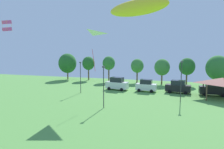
{
  "coord_description": "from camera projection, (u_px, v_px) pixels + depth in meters",
  "views": [
    {
      "loc": [
        3.75,
        3.89,
        7.82
      ],
      "look_at": [
        -0.8,
        18.14,
        6.16
      ],
      "focal_mm": 32.0,
      "sensor_mm": 36.0,
      "label": 1
    }
  ],
  "objects": [
    {
      "name": "parked_car_second_from_left",
      "position": [
        146.0,
        86.0,
        39.88
      ],
      "size": [
        4.11,
        2.13,
        2.45
      ],
      "rotation": [
        0.0,
        0.0,
        -0.07
      ],
      "color": "silver",
      "rests_on": "ground"
    },
    {
      "name": "treeline_tree_2",
      "position": [
        109.0,
        63.0,
        53.13
      ],
      "size": [
        3.32,
        3.32,
        6.8
      ],
      "color": "brown",
      "rests_on": "ground"
    },
    {
      "name": "parked_car_leftmost",
      "position": [
        117.0,
        84.0,
        41.71
      ],
      "size": [
        4.79,
        2.49,
        2.66
      ],
      "rotation": [
        0.0,
        0.0,
        -0.12
      ],
      "color": "silver",
      "rests_on": "ground"
    },
    {
      "name": "parked_car_rightmost_in_row",
      "position": [
        213.0,
        89.0,
        36.1
      ],
      "size": [
        4.79,
        2.06,
        2.61
      ],
      "rotation": [
        0.0,
        0.0,
        0.04
      ],
      "color": "black",
      "rests_on": "ground"
    },
    {
      "name": "kite_flying_1",
      "position": [
        7.0,
        26.0,
        25.97
      ],
      "size": [
        0.86,
        0.93,
        1.48
      ],
      "color": "#E54C93"
    },
    {
      "name": "park_pavilion",
      "position": [
        222.0,
        81.0,
        33.42
      ],
      "size": [
        6.75,
        5.65,
        3.6
      ],
      "color": "brown",
      "rests_on": "ground"
    },
    {
      "name": "treeline_tree_4",
      "position": [
        162.0,
        67.0,
        48.67
      ],
      "size": [
        3.7,
        3.7,
        6.26
      ],
      "color": "brown",
      "rests_on": "ground"
    },
    {
      "name": "kite_flying_4",
      "position": [
        87.0,
        38.0,
        28.29
      ],
      "size": [
        3.94,
        3.8,
        5.35
      ],
      "color": "white"
    },
    {
      "name": "treeline_tree_1",
      "position": [
        88.0,
        63.0,
        56.15
      ],
      "size": [
        3.46,
        3.46,
        6.67
      ],
      "color": "brown",
      "rests_on": "ground"
    },
    {
      "name": "treeline_tree_3",
      "position": [
        137.0,
        66.0,
        51.67
      ],
      "size": [
        3.3,
        3.3,
        6.17
      ],
      "color": "brown",
      "rests_on": "ground"
    },
    {
      "name": "kite_flying_2",
      "position": [
        136.0,
        8.0,
        8.31
      ],
      "size": [
        3.01,
        2.0,
        0.98
      ],
      "color": "yellow"
    },
    {
      "name": "treeline_tree_6",
      "position": [
        218.0,
        68.0,
        43.83
      ],
      "size": [
        4.95,
        4.95,
        7.17
      ],
      "color": "brown",
      "rests_on": "ground"
    },
    {
      "name": "treeline_tree_5",
      "position": [
        187.0,
        67.0,
        47.64
      ],
      "size": [
        3.73,
        3.73,
        6.51
      ],
      "color": "brown",
      "rests_on": "ground"
    },
    {
      "name": "parked_car_third_from_left",
      "position": [
        178.0,
        87.0,
        38.53
      ],
      "size": [
        4.85,
        2.47,
        2.47
      ],
      "rotation": [
        0.0,
        0.0,
        -0.12
      ],
      "color": "black",
      "rests_on": "ground"
    },
    {
      "name": "light_post_3",
      "position": [
        181.0,
        79.0,
        31.17
      ],
      "size": [
        0.36,
        0.2,
        6.51
      ],
      "color": "#2D2D33",
      "rests_on": "ground"
    },
    {
      "name": "treeline_tree_0",
      "position": [
        67.0,
        63.0,
        57.45
      ],
      "size": [
        5.11,
        5.11,
        7.51
      ],
      "color": "brown",
      "rests_on": "ground"
    },
    {
      "name": "light_post_1",
      "position": [
        80.0,
        76.0,
        38.11
      ],
      "size": [
        0.36,
        0.2,
        6.04
      ],
      "color": "#2D2D33",
      "rests_on": "ground"
    },
    {
      "name": "light_post_0",
      "position": [
        104.0,
        84.0,
        27.82
      ],
      "size": [
        0.36,
        0.2,
        5.94
      ],
      "color": "#2D2D33",
      "rests_on": "ground"
    }
  ]
}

